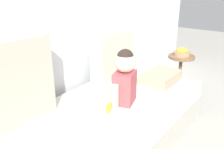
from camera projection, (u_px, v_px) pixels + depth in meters
name	position (u px, v px, depth m)	size (l,w,h in m)	color
ground_plane	(107.00, 147.00, 2.09)	(12.00, 12.00, 0.00)	#B2ADA3
couch	(107.00, 127.00, 2.02)	(2.00, 0.92, 0.40)	beige
throw_pillow_left	(14.00, 82.00, 1.63)	(0.54, 0.16, 0.60)	#C1B29E
throw_pillow_right	(113.00, 55.00, 2.47)	(0.53, 0.16, 0.47)	beige
toddler	(125.00, 76.00, 1.93)	(0.32, 0.21, 0.45)	#B24C51
banana	(109.00, 108.00, 1.88)	(0.17, 0.04, 0.04)	yellow
folded_blanket	(161.00, 77.00, 2.39)	(0.40, 0.28, 0.10)	tan
side_table	(181.00, 65.00, 3.00)	(0.32, 0.32, 0.49)	brown
fruit_bowl	(182.00, 52.00, 2.94)	(0.20, 0.20, 0.10)	tan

